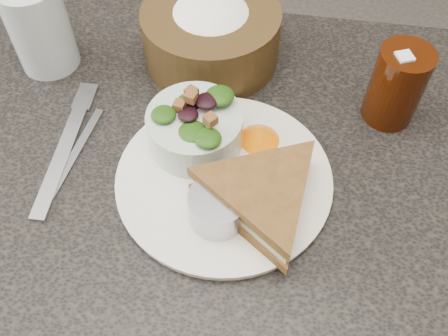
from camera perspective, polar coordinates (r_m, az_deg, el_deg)
dining_table at (r=0.97m, az=-2.12°, el=-13.62°), size 1.00×0.70×0.75m
dinner_plate at (r=0.63m, az=0.00°, el=-1.28°), size 0.27×0.27×0.01m
sandwich at (r=0.58m, az=4.42°, el=-3.23°), size 0.25×0.25×0.05m
salad_bowl at (r=0.63m, az=-3.36°, el=5.01°), size 0.13×0.13×0.07m
dressing_ramekin at (r=0.58m, az=-0.72°, el=-4.51°), size 0.09×0.09×0.04m
orange_wedge at (r=0.65m, az=4.10°, el=3.88°), size 0.08×0.08×0.02m
fork at (r=0.69m, az=-17.91°, el=1.63°), size 0.03×0.21×0.01m
knife at (r=0.69m, az=-16.80°, el=1.29°), size 0.03×0.17×0.00m
bread_basket at (r=0.75m, az=-1.48°, el=15.80°), size 0.21×0.21×0.11m
cola_glass at (r=0.70m, az=19.26°, el=9.22°), size 0.09×0.09×0.12m
water_glass at (r=0.79m, az=-20.36°, el=14.90°), size 0.09×0.09×0.13m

